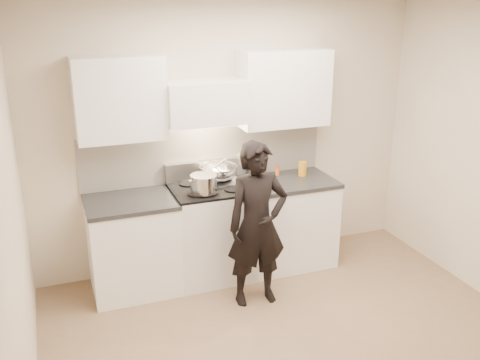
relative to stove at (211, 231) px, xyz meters
name	(u,v)px	position (x,y,z in m)	size (l,w,h in m)	color
ground_plane	(301,349)	(0.30, -1.42, -0.47)	(4.00, 4.00, 0.00)	#84664C
room_shell	(280,147)	(0.24, -1.05, 1.12)	(4.04, 3.54, 2.70)	beige
stove	(211,231)	(0.00, 0.00, 0.00)	(0.76, 0.65, 0.96)	white
counter_right	(287,221)	(0.83, 0.00, -0.01)	(0.92, 0.67, 0.92)	white
counter_left	(133,245)	(-0.78, 0.00, -0.01)	(0.82, 0.67, 0.92)	white
wok	(218,171)	(0.12, 0.12, 0.59)	(0.38, 0.46, 0.30)	silver
stock_pot	(204,183)	(-0.11, -0.14, 0.57)	(0.34, 0.33, 0.17)	silver
utensil_crock	(251,167)	(0.51, 0.25, 0.54)	(0.12, 0.12, 0.31)	#B7B7B7
spice_jar	(277,170)	(0.78, 0.18, 0.50)	(0.04, 0.04, 0.10)	#CD6424
oil_glass	(302,169)	(1.02, 0.07, 0.52)	(0.09, 0.09, 0.15)	orange
person	(257,225)	(0.24, -0.61, 0.29)	(0.56, 0.37, 1.52)	black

